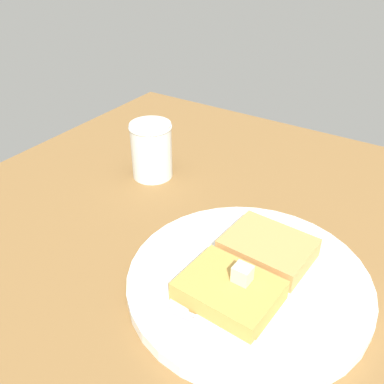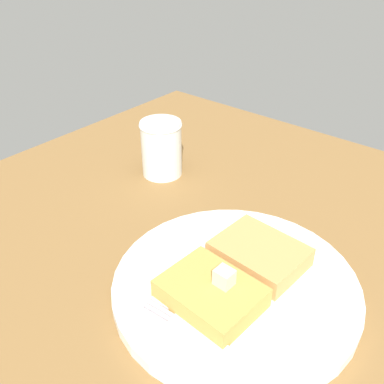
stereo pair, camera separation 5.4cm
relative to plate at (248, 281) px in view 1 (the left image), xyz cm
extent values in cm
cube|color=brown|center=(-4.64, -1.15, -1.93)|extent=(94.95, 94.95, 2.18)
cylinder|color=white|center=(0.00, 0.00, -0.12)|extent=(25.93, 25.93, 1.46)
torus|color=gray|center=(0.00, 0.00, 0.21)|extent=(25.93, 25.93, 0.80)
cube|color=#BF9243|center=(-4.02, 0.26, 1.77)|extent=(7.88, 9.78, 2.31)
cube|color=tan|center=(4.02, -0.26, 1.77)|extent=(7.88, 9.78, 2.31)
cube|color=beige|center=(-3.10, -0.61, 3.79)|extent=(1.63, 1.79, 1.74)
cube|color=silver|center=(-7.61, -6.06, 0.79)|extent=(1.56, 10.04, 0.36)
cube|color=silver|center=(-8.03, 0.32, 0.79)|extent=(2.38, 2.94, 0.36)
cube|color=silver|center=(-9.05, 3.26, 0.79)|extent=(0.53, 3.21, 0.36)
cube|color=silver|center=(-8.50, 3.30, 0.79)|extent=(0.53, 3.21, 0.36)
cube|color=silver|center=(-7.96, 3.34, 0.79)|extent=(0.53, 3.21, 0.36)
cube|color=silver|center=(-7.41, 3.37, 0.79)|extent=(0.53, 3.21, 0.36)
cylinder|color=#391708|center=(13.30, 23.05, 1.90)|extent=(5.61, 5.61, 5.49)
cylinder|color=silver|center=(13.30, 23.05, 3.43)|extent=(6.10, 6.10, 8.55)
torus|color=silver|center=(13.30, 23.05, 7.26)|extent=(6.35, 6.35, 0.50)
camera|label=1|loc=(-31.21, -13.06, 32.79)|focal=40.00mm
camera|label=2|loc=(-28.03, -17.38, 32.79)|focal=40.00mm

